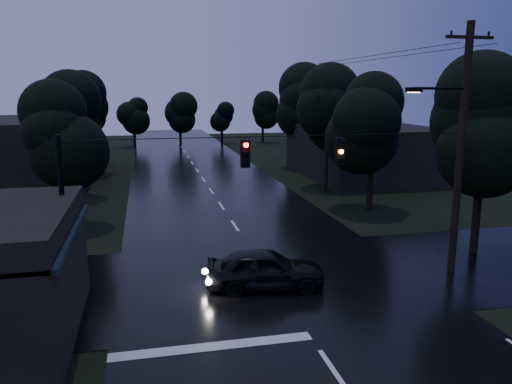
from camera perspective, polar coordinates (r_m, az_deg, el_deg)
name	(u,v)px	position (r m, az deg, el deg)	size (l,w,h in m)	color
main_road	(211,191)	(37.46, -5.14, 0.08)	(12.00, 120.00, 0.02)	black
cross_street	(270,278)	(20.41, 1.62, -9.79)	(60.00, 9.00, 0.02)	black
building_far_right	(363,151)	(44.84, 12.18, 4.60)	(10.00, 14.00, 4.40)	black
building_far_left	(36,148)	(47.60, -23.88, 4.63)	(10.00, 16.00, 5.00)	black
utility_pole_main	(459,146)	(21.32, 22.17, 4.86)	(3.50, 0.30, 10.00)	black
utility_pole_far	(327,140)	(36.96, 8.10, 5.93)	(2.00, 0.30, 7.50)	black
anchor_pole_left	(64,223)	(18.19, -21.08, -3.33)	(0.18, 0.18, 6.00)	black
span_signals	(292,151)	(18.32, 4.18, 4.67)	(15.00, 0.37, 1.12)	black
tree_corner_near	(485,123)	(24.40, 24.68, 7.14)	(4.48, 4.48, 9.44)	black
tree_left_a	(62,132)	(28.83, -21.28, 6.43)	(3.92, 3.92, 8.26)	black
tree_left_b	(70,117)	(36.79, -20.45, 8.02)	(4.20, 4.20, 8.85)	black
tree_left_c	(79,107)	(46.77, -19.61, 9.14)	(4.48, 4.48, 9.44)	black
tree_right_a	(373,120)	(31.60, 13.25, 7.97)	(4.20, 4.20, 8.85)	black
tree_right_b	(334,109)	(39.15, 8.95, 9.32)	(4.48, 4.48, 9.44)	black
tree_right_c	(302,101)	(48.76, 5.28, 10.27)	(4.76, 4.76, 10.03)	black
car	(265,269)	(19.20, 1.09, -8.76)	(1.81, 4.49, 1.53)	black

